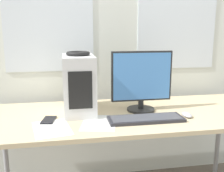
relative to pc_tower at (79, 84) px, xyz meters
The scene contains 10 objects.
wall_back 0.68m from the pc_tower, 52.12° to the left, with size 8.00×0.07×2.70m.
desk 0.43m from the pc_tower, 14.91° to the right, with size 2.01×0.80×0.76m.
pc_tower is the anchor object (origin of this frame).
headphones 0.22m from the pc_tower, 90.00° to the left, with size 0.16×0.16×0.03m.
monitor_main 0.45m from the pc_tower, ahead, with size 0.44×0.20×0.43m.
keyboard 0.53m from the pc_tower, 32.39° to the right, with size 0.49×0.17×0.02m.
mouse 0.77m from the pc_tower, 18.62° to the right, with size 0.06×0.10×0.03m.
cell_phone 0.33m from the pc_tower, 142.49° to the right, with size 0.10×0.16×0.01m.
paper_sheet_left 0.41m from the pc_tower, 121.03° to the right, with size 0.26×0.33×0.00m.
paper_sheet_front 0.34m from the pc_tower, 66.47° to the right, with size 0.27×0.34×0.00m.
Camera 1 is at (-0.42, -1.33, 1.34)m, focal length 42.00 mm.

